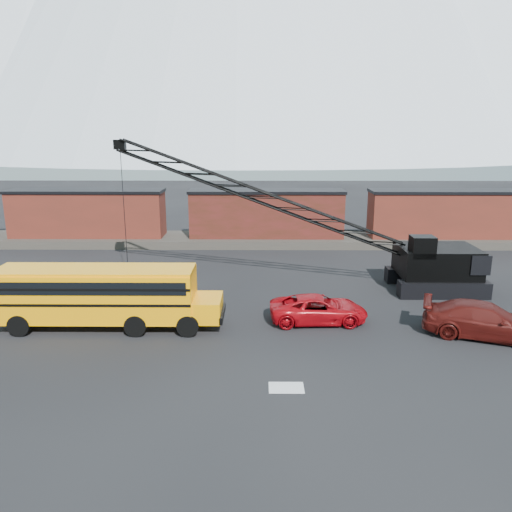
# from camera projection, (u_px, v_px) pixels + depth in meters

# --- Properties ---
(ground) EXTENTS (160.00, 160.00, 0.00)m
(ground) POSITION_uv_depth(u_px,v_px,m) (272.00, 346.00, 23.74)
(ground) COLOR black
(ground) RESTS_ON ground
(gravel_berm) EXTENTS (120.00, 5.00, 0.70)m
(gravel_berm) POSITION_uv_depth(u_px,v_px,m) (266.00, 240.00, 44.98)
(gravel_berm) COLOR #454039
(gravel_berm) RESTS_ON ground
(boxcar_west_near) EXTENTS (13.70, 3.10, 4.17)m
(boxcar_west_near) POSITION_uv_depth(u_px,v_px,m) (88.00, 213.00, 44.53)
(boxcar_west_near) COLOR #4D1E16
(boxcar_west_near) RESTS_ON gravel_berm
(boxcar_mid) EXTENTS (13.70, 3.10, 4.17)m
(boxcar_mid) POSITION_uv_depth(u_px,v_px,m) (266.00, 213.00, 44.39)
(boxcar_mid) COLOR #591A19
(boxcar_mid) RESTS_ON gravel_berm
(boxcar_east_near) EXTENTS (13.70, 3.10, 4.17)m
(boxcar_east_near) POSITION_uv_depth(u_px,v_px,m) (446.00, 214.00, 44.26)
(boxcar_east_near) COLOR #4D1E16
(boxcar_east_near) RESTS_ON gravel_berm
(snow_patch) EXTENTS (1.40, 0.90, 0.02)m
(snow_patch) POSITION_uv_depth(u_px,v_px,m) (286.00, 388.00, 19.86)
(snow_patch) COLOR silver
(snow_patch) RESTS_ON ground
(school_bus) EXTENTS (11.65, 2.65, 3.19)m
(school_bus) POSITION_uv_depth(u_px,v_px,m) (103.00, 295.00, 25.53)
(school_bus) COLOR #F39705
(school_bus) RESTS_ON ground
(red_pickup) EXTENTS (5.27, 2.60, 1.44)m
(red_pickup) POSITION_uv_depth(u_px,v_px,m) (318.00, 309.00, 26.55)
(red_pickup) COLOR #AE0810
(red_pickup) RESTS_ON ground
(maroon_suv) EXTENTS (6.36, 4.21, 1.71)m
(maroon_suv) POSITION_uv_depth(u_px,v_px,m) (485.00, 320.00, 24.58)
(maroon_suv) COLOR #450F0C
(maroon_suv) RESTS_ON ground
(crawler_crane) EXTENTS (23.30, 4.20, 9.59)m
(crawler_crane) POSITION_uv_depth(u_px,v_px,m) (291.00, 208.00, 31.54)
(crawler_crane) COLOR black
(crawler_crane) RESTS_ON ground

